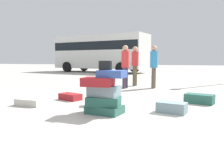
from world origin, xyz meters
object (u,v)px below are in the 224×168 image
suitcase_cream_behind_tower (31,102)px  person_passerby_in_red (135,62)px  suitcase_slate_upright_blue (172,107)px  suitcase_maroon_foreground_far (70,97)px  parked_bus (100,51)px  person_bearded_onlooker (125,63)px  suitcase_cream_foreground_near (104,100)px  suitcase_teal_white_trunk (199,99)px  suitcase_tower (104,93)px  person_tourist_with_camera (154,63)px

suitcase_cream_behind_tower → person_passerby_in_red: bearing=74.6°
suitcase_slate_upright_blue → suitcase_maroon_foreground_far: bearing=177.8°
person_passerby_in_red → parked_bus: bearing=-146.1°
suitcase_slate_upright_blue → person_bearded_onlooker: size_ratio=0.36×
suitcase_maroon_foreground_far → parked_bus: parked_bus is taller
suitcase_cream_foreground_near → suitcase_teal_white_trunk: size_ratio=1.03×
suitcase_cream_behind_tower → suitcase_cream_foreground_near: 1.83m
parked_bus → person_bearded_onlooker: bearing=-52.2°
suitcase_tower → suitcase_cream_behind_tower: 2.08m
suitcase_cream_foreground_near → person_passerby_in_red: (-0.10, 4.38, 0.86)m
suitcase_cream_behind_tower → parked_bus: parked_bus is taller
suitcase_slate_upright_blue → parked_bus: (-6.70, 14.19, 1.72)m
suitcase_cream_behind_tower → person_passerby_in_red: person_passerby_in_red is taller
suitcase_cream_foreground_near → suitcase_maroon_foreground_far: 1.25m
suitcase_tower → person_bearded_onlooker: (-0.58, 4.26, 0.55)m
suitcase_slate_upright_blue → suitcase_maroon_foreground_far: size_ratio=0.95×
suitcase_cream_behind_tower → person_tourist_with_camera: (2.52, 4.31, 0.91)m
person_passerby_in_red → suitcase_cream_behind_tower: bearing=-12.3°
suitcase_cream_behind_tower → suitcase_teal_white_trunk: (4.03, 1.48, 0.03)m
suitcase_cream_foreground_near → suitcase_cream_behind_tower: bearing=175.1°
suitcase_tower → person_tourist_with_camera: bearing=83.9°
suitcase_slate_upright_blue → suitcase_cream_foreground_near: 1.68m
suitcase_maroon_foreground_far → person_tourist_with_camera: 3.95m
suitcase_tower → suitcase_slate_upright_blue: 1.48m
suitcase_maroon_foreground_far → person_passerby_in_red: 4.17m
person_tourist_with_camera → person_passerby_in_red: (-0.87, 0.60, 0.01)m
suitcase_cream_behind_tower → suitcase_maroon_foreground_far: size_ratio=1.06×
suitcase_tower → person_passerby_in_red: person_passerby_in_red is taller
suitcase_teal_white_trunk → suitcase_tower: bearing=-120.3°
person_bearded_onlooker → person_tourist_with_camera: 1.12m
suitcase_slate_upright_blue → parked_bus: 15.79m
suitcase_cream_foreground_near → person_passerby_in_red: person_passerby_in_red is taller
suitcase_cream_foreground_near → person_tourist_with_camera: (0.77, 3.78, 0.85)m
person_bearded_onlooker → person_passerby_in_red: person_bearded_onlooker is taller
suitcase_slate_upright_blue → person_bearded_onlooker: person_bearded_onlooker is taller
suitcase_slate_upright_blue → suitcase_maroon_foreground_far: 2.91m
suitcase_tower → person_tourist_with_camera: 4.66m
person_bearded_onlooker → suitcase_tower: bearing=20.7°
parked_bus → person_passerby_in_red: bearing=-49.1°
suitcase_slate_upright_blue → person_passerby_in_red: size_ratio=0.36×
person_bearded_onlooker → parked_bus: bearing=-142.5°
suitcase_maroon_foreground_far → suitcase_tower: bearing=-19.8°
person_tourist_with_camera → person_passerby_in_red: bearing=-118.9°
suitcase_slate_upright_blue → person_passerby_in_red: 5.12m
person_tourist_with_camera → person_passerby_in_red: 1.06m
suitcase_slate_upright_blue → suitcase_teal_white_trunk: size_ratio=0.85×
suitcase_slate_upright_blue → person_tourist_with_camera: size_ratio=0.36×
suitcase_tower → suitcase_teal_white_trunk: 2.70m
suitcase_slate_upright_blue → suitcase_teal_white_trunk: suitcase_teal_white_trunk is taller
person_passerby_in_red → suitcase_tower: bearing=10.5°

